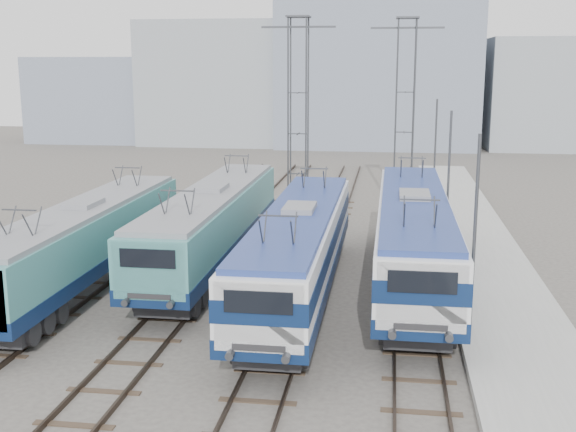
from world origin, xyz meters
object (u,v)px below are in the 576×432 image
(mast_front, at_px, (474,238))
(mast_mid, at_px, (448,181))
(locomotive_center_left, at_px, (212,222))
(catenary_tower_west, at_px, (298,107))
(locomotive_far_left, at_px, (83,239))
(catenary_tower_east, at_px, (405,106))
(locomotive_far_right, at_px, (413,232))
(locomotive_center_right, at_px, (299,245))
(mast_rear, at_px, (435,153))

(mast_front, distance_m, mast_mid, 12.00)
(locomotive_center_left, relative_size, mast_mid, 2.54)
(catenary_tower_west, bearing_deg, mast_front, -66.73)
(locomotive_far_left, distance_m, mast_front, 15.72)
(mast_front, bearing_deg, catenary_tower_east, 95.45)
(locomotive_far_right, bearing_deg, catenary_tower_east, 90.87)
(mast_mid, bearing_deg, locomotive_center_right, -125.03)
(locomotive_far_left, xyz_separation_m, catenary_tower_west, (6.75, 16.87, 4.50))
(locomotive_far_right, distance_m, mast_front, 5.88)
(catenary_tower_east, bearing_deg, locomotive_far_right, -89.13)
(mast_front, bearing_deg, locomotive_far_left, 168.47)
(catenary_tower_east, bearing_deg, catenary_tower_west, -162.90)
(locomotive_far_right, height_order, mast_front, mast_front)
(locomotive_center_right, xyz_separation_m, locomotive_far_right, (4.50, 2.53, 0.10))
(locomotive_center_left, relative_size, mast_rear, 2.54)
(mast_mid, bearing_deg, catenary_tower_east, 101.86)
(locomotive_center_right, relative_size, catenary_tower_west, 1.48)
(locomotive_center_right, height_order, catenary_tower_west, catenary_tower_west)
(catenary_tower_west, bearing_deg, mast_rear, 24.94)
(mast_front, bearing_deg, mast_mid, 90.00)
(locomotive_far_left, xyz_separation_m, mast_mid, (15.35, 8.87, 1.36))
(locomotive_far_left, bearing_deg, catenary_tower_west, 68.19)
(mast_rear, bearing_deg, locomotive_far_right, -95.70)
(locomotive_far_left, distance_m, catenary_tower_east, 23.49)
(catenary_tower_west, height_order, mast_mid, catenary_tower_west)
(catenary_tower_east, bearing_deg, mast_mid, -78.14)
(locomotive_far_left, distance_m, locomotive_center_left, 5.84)
(catenary_tower_west, bearing_deg, locomotive_far_left, -111.81)
(locomotive_far_right, xyz_separation_m, mast_front, (1.85, -5.47, 1.13))
(locomotive_far_left, distance_m, mast_mid, 17.78)
(locomotive_far_right, height_order, mast_rear, mast_rear)
(mast_rear, bearing_deg, locomotive_center_right, -106.78)
(locomotive_far_left, relative_size, locomotive_center_right, 0.96)
(locomotive_far_left, height_order, mast_front, mast_front)
(catenary_tower_east, distance_m, mast_front, 22.32)
(locomotive_far_left, height_order, catenary_tower_west, catenary_tower_west)
(mast_front, bearing_deg, catenary_tower_west, 113.27)
(locomotive_center_right, relative_size, locomotive_far_right, 0.95)
(locomotive_far_left, height_order, locomotive_far_right, locomotive_far_right)
(catenary_tower_west, bearing_deg, locomotive_center_right, -82.49)
(locomotive_center_right, height_order, mast_mid, mast_mid)
(locomotive_center_left, xyz_separation_m, mast_front, (10.85, -6.85, 1.28))
(locomotive_center_right, height_order, catenary_tower_east, catenary_tower_east)
(catenary_tower_west, relative_size, mast_rear, 1.71)
(locomotive_far_left, bearing_deg, locomotive_center_right, -1.21)
(locomotive_far_left, bearing_deg, mast_front, -11.53)
(catenary_tower_east, height_order, mast_rear, catenary_tower_east)
(catenary_tower_east, distance_m, mast_rear, 4.28)
(catenary_tower_east, bearing_deg, locomotive_far_left, -125.08)
(mast_mid, bearing_deg, locomotive_far_left, -149.98)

